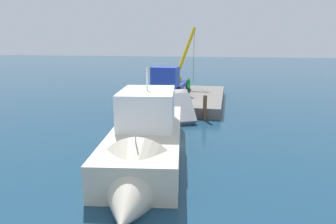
# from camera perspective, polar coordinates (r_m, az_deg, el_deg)

# --- Properties ---
(ground) EXTENTS (200.00, 200.00, 0.00)m
(ground) POSITION_cam_1_polar(r_m,az_deg,el_deg) (24.31, 0.48, -0.42)
(ground) COLOR navy
(dock) EXTENTS (12.17, 8.35, 0.85)m
(dock) POSITION_cam_1_polar(r_m,az_deg,el_deg) (29.04, 2.41, 2.73)
(dock) COLOR slate
(dock) RESTS_ON ground
(crane_truck) EXTENTS (8.97, 3.30, 6.69)m
(crane_truck) POSITION_cam_1_polar(r_m,az_deg,el_deg) (28.51, 0.36, 6.26)
(crane_truck) COLOR navy
(crane_truck) RESTS_ON dock
(dock_worker) EXTENTS (0.34, 0.34, 1.81)m
(dock_worker) POSITION_cam_1_polar(r_m,az_deg,el_deg) (27.69, 4.07, 5.01)
(dock_worker) COLOR #242424
(dock_worker) RESTS_ON dock
(salvaged_car) EXTENTS (4.31, 3.36, 3.53)m
(salvaged_car) POSITION_cam_1_polar(r_m,az_deg,el_deg) (21.97, 2.79, -0.33)
(salvaged_car) COLOR #99999E
(salvaged_car) RESTS_ON ground
(moored_yacht) EXTENTS (12.33, 5.26, 5.98)m
(moored_yacht) POSITION_cam_1_polar(r_m,az_deg,el_deg) (14.14, -4.88, -8.09)
(moored_yacht) COLOR beige
(moored_yacht) RESTS_ON ground
(piling_near) EXTENTS (0.35, 0.35, 1.63)m
(piling_near) POSITION_cam_1_polar(r_m,az_deg,el_deg) (23.66, -6.73, 1.12)
(piling_near) COLOR brown
(piling_near) RESTS_ON ground
(piling_mid) EXTENTS (0.41, 0.41, 2.05)m
(piling_mid) POSITION_cam_1_polar(r_m,az_deg,el_deg) (22.76, -2.01, 1.26)
(piling_mid) COLOR brown
(piling_mid) RESTS_ON ground
(piling_far) EXTENTS (0.41, 0.41, 2.02)m
(piling_far) POSITION_cam_1_polar(r_m,az_deg,el_deg) (22.69, 2.15, 1.18)
(piling_far) COLOR brown
(piling_far) RESTS_ON ground
(piling_end) EXTENTS (0.29, 0.29, 1.96)m
(piling_end) POSITION_cam_1_polar(r_m,az_deg,el_deg) (22.38, 7.26, 0.82)
(piling_end) COLOR brown
(piling_end) RESTS_ON ground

